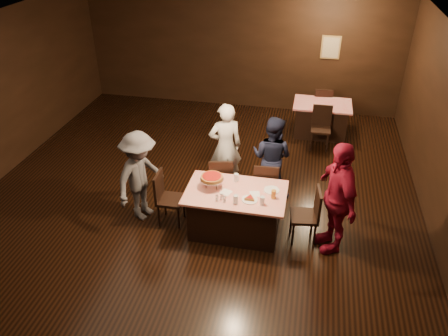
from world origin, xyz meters
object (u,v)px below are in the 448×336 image
at_px(chair_far_right, 266,184).
at_px(glass_front_left, 236,199).
at_px(back_table, 321,119).
at_px(diner_grey_knit, 140,176).
at_px(chair_end_right, 304,215).
at_px(diner_navy_hoodie, 272,157).
at_px(plate_empty, 272,190).
at_px(pizza_stand, 212,178).
at_px(glass_front_right, 262,201).
at_px(main_table, 236,211).
at_px(glass_amber, 274,194).
at_px(chair_end_left, 171,199).
at_px(glass_back, 236,178).
at_px(chair_back_near, 321,129).
at_px(diner_red_shirt, 337,198).
at_px(chair_far_left, 221,179).
at_px(chair_back_far, 322,105).
at_px(diner_white_jacket, 225,147).

height_order(chair_far_right, glass_front_left, chair_far_right).
xyz_separation_m(back_table, diner_grey_knit, (-2.93, -3.81, 0.42)).
xyz_separation_m(chair_end_right, diner_navy_hoodie, (-0.66, 1.18, 0.31)).
distance_m(plate_empty, glass_front_left, 0.68).
bearing_deg(plate_empty, pizza_stand, -173.99).
relative_size(chair_end_right, diner_grey_knit, 0.59).
relative_size(plate_empty, glass_front_right, 1.79).
bearing_deg(plate_empty, chair_end_right, -15.26).
distance_m(main_table, chair_end_right, 1.10).
xyz_separation_m(diner_navy_hoodie, glass_amber, (0.16, -1.23, 0.06)).
height_order(back_table, glass_amber, glass_amber).
bearing_deg(chair_end_left, glass_back, -75.32).
bearing_deg(main_table, chair_far_right, 61.93).
bearing_deg(chair_end_left, chair_back_near, -38.34).
bearing_deg(pizza_stand, diner_red_shirt, -3.36).
bearing_deg(chair_end_right, back_table, 168.78).
relative_size(diner_grey_knit, diner_red_shirt, 0.87).
bearing_deg(back_table, diner_navy_hoodie, -107.76).
height_order(chair_back_near, diner_navy_hoodie, diner_navy_hoodie).
bearing_deg(diner_grey_knit, plate_empty, -68.21).
distance_m(chair_far_left, glass_back, 0.68).
height_order(chair_back_near, glass_back, chair_back_near).
relative_size(chair_end_left, diner_grey_knit, 0.59).
distance_m(back_table, diner_red_shirt, 3.98).
bearing_deg(back_table, chair_far_left, -118.54).
xyz_separation_m(chair_back_far, glass_amber, (-0.70, -4.53, 0.37)).
bearing_deg(chair_end_right, chair_back_far, 169.17).
height_order(chair_far_left, chair_back_near, same).
height_order(diner_grey_knit, glass_amber, diner_grey_knit).
distance_m(back_table, diner_grey_knit, 4.82).
relative_size(chair_far_right, diner_grey_knit, 0.59).
bearing_deg(glass_front_right, diner_white_jacket, 119.92).
bearing_deg(pizza_stand, chair_far_left, 90.00).
xyz_separation_m(diner_white_jacket, diner_red_shirt, (1.98, -1.36, 0.08)).
bearing_deg(pizza_stand, diner_navy_hoodie, 53.52).
bearing_deg(diner_grey_knit, pizza_stand, -71.22).
relative_size(glass_front_right, glass_back, 1.00).
relative_size(main_table, glass_back, 11.43).
height_order(chair_back_near, diner_white_jacket, diner_white_jacket).
bearing_deg(chair_back_near, back_table, 89.05).
relative_size(chair_back_near, glass_back, 6.79).
xyz_separation_m(main_table, diner_white_jacket, (-0.44, 1.29, 0.46)).
bearing_deg(chair_end_left, diner_red_shirt, -92.65).
height_order(pizza_stand, glass_back, pizza_stand).
relative_size(back_table, glass_front_right, 9.29).
distance_m(chair_end_right, diner_grey_knit, 2.75).
bearing_deg(chair_back_near, diner_navy_hoodie, -114.35).
bearing_deg(chair_far_left, glass_front_right, 118.70).
relative_size(chair_far_right, diner_navy_hoodie, 0.61).
bearing_deg(glass_amber, chair_back_near, 77.76).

